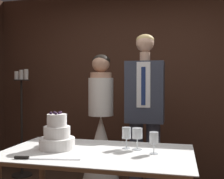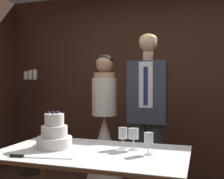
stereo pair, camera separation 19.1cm
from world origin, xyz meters
The scene contains 10 objects.
wall_back centered at (0.00, 2.02, 1.30)m, with size 4.67×0.12×2.59m, color #472B1E.
cake_table centered at (-0.11, 0.08, 0.69)m, with size 1.44×0.84×0.78m.
tiered_cake centered at (-0.45, 0.09, 0.89)m, with size 0.28×0.28×0.30m.
cake_knife centered at (-0.46, -0.23, 0.79)m, with size 0.45×0.10×0.02m.
wine_glass_near centered at (0.32, 0.11, 0.90)m, with size 0.07×0.07×0.16m.
wine_glass_middle centered at (0.18, 0.21, 0.90)m, with size 0.08×0.08×0.17m.
wine_glass_far centered at (0.09, 0.22, 0.90)m, with size 0.07×0.07×0.17m.
bride centered at (-0.36, 1.06, 0.59)m, with size 0.54×0.54×1.63m.
groom centered at (0.13, 1.06, 1.01)m, with size 0.41×0.25×1.83m.
candle_stand centered at (-1.66, 1.56, 0.77)m, with size 0.28×0.28×1.50m.
Camera 2 is at (0.68, -1.91, 1.30)m, focal length 45.00 mm.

